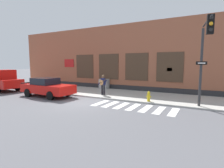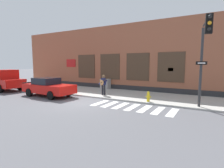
# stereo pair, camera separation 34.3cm
# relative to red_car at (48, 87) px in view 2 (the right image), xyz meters

# --- Properties ---
(ground_plane) EXTENTS (160.00, 160.00, 0.00)m
(ground_plane) POSITION_rel_red_car_xyz_m (3.94, -0.40, -0.77)
(ground_plane) COLOR #56565B
(sidewalk) EXTENTS (28.00, 4.66, 0.10)m
(sidewalk) POSITION_rel_red_car_xyz_m (3.94, 3.62, -0.72)
(sidewalk) COLOR #ADAAA3
(sidewalk) RESTS_ON ground
(building_backdrop) EXTENTS (28.00, 4.06, 6.55)m
(building_backdrop) POSITION_rel_red_car_xyz_m (3.94, 7.95, 2.50)
(building_backdrop) COLOR #99563D
(building_backdrop) RESTS_ON ground
(crosswalk) EXTENTS (5.20, 1.90, 0.01)m
(crosswalk) POSITION_rel_red_car_xyz_m (7.52, -0.01, -0.76)
(crosswalk) COLOR silver
(crosswalk) RESTS_ON ground
(red_car) EXTENTS (4.66, 2.10, 1.53)m
(red_car) POSITION_rel_red_car_xyz_m (0.00, 0.00, 0.00)
(red_car) COLOR red
(red_car) RESTS_ON ground
(red_truck) EXTENTS (5.46, 2.31, 2.10)m
(red_truck) POSITION_rel_red_car_xyz_m (-6.65, -0.03, 0.29)
(red_truck) COLOR red
(red_truck) RESTS_ON ground
(busker) EXTENTS (0.74, 0.57, 1.66)m
(busker) POSITION_rel_red_car_xyz_m (3.91, 2.30, 0.28)
(busker) COLOR black
(busker) RESTS_ON sidewalk
(traffic_light) EXTENTS (0.79, 2.60, 4.80)m
(traffic_light) POSITION_rel_red_car_xyz_m (11.23, 0.81, 2.66)
(traffic_light) COLOR #2D2D30
(traffic_light) RESTS_ON sidewalk
(utility_box) EXTENTS (0.92, 0.72, 1.02)m
(utility_box) POSITION_rel_red_car_xyz_m (2.12, 5.50, -0.16)
(utility_box) COLOR #9E9E9E
(utility_box) RESTS_ON sidewalk
(fire_hydrant) EXTENTS (0.38, 0.20, 0.70)m
(fire_hydrant) POSITION_rel_red_car_xyz_m (7.98, 1.64, -0.32)
(fire_hydrant) COLOR gold
(fire_hydrant) RESTS_ON sidewalk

